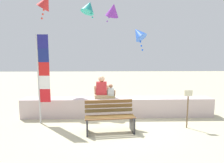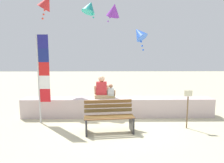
# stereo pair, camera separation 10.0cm
# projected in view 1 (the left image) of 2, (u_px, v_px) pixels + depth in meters

# --- Properties ---
(ground_plane) EXTENTS (40.00, 40.00, 0.00)m
(ground_plane) POSITION_uv_depth(u_px,v_px,m) (119.00, 124.00, 6.37)
(ground_plane) COLOR beige
(seawall_ledge) EXTENTS (6.79, 0.61, 0.67)m
(seawall_ledge) POSITION_uv_depth(u_px,v_px,m) (118.00, 107.00, 7.12)
(seawall_ledge) COLOR beige
(seawall_ledge) RESTS_ON ground
(park_bench) EXTENTS (1.47, 0.75, 0.88)m
(park_bench) POSITION_uv_depth(u_px,v_px,m) (110.00, 118.00, 5.68)
(park_bench) COLOR brown
(park_bench) RESTS_ON ground
(person_adult) EXTENTS (0.53, 0.39, 0.81)m
(person_adult) POSITION_uv_depth(u_px,v_px,m) (102.00, 89.00, 7.04)
(person_adult) COLOR tan
(person_adult) RESTS_ON seawall_ledge
(person_child) EXTENTS (0.33, 0.24, 0.50)m
(person_child) POSITION_uv_depth(u_px,v_px,m) (111.00, 93.00, 7.07)
(person_child) COLOR tan
(person_child) RESTS_ON seawall_ledge
(flag_banner) EXTENTS (0.38, 0.05, 2.84)m
(flag_banner) POSITION_uv_depth(u_px,v_px,m) (42.00, 73.00, 6.21)
(flag_banner) COLOR #B7B7BC
(flag_banner) RESTS_ON ground
(kite_teal) EXTENTS (1.08, 1.07, 0.96)m
(kite_teal) POSITION_uv_depth(u_px,v_px,m) (89.00, 7.00, 9.73)
(kite_teal) COLOR teal
(kite_red) EXTENTS (0.83, 0.77, 1.14)m
(kite_red) POSITION_uv_depth(u_px,v_px,m) (45.00, 2.00, 8.10)
(kite_red) COLOR red
(kite_purple) EXTENTS (0.93, 1.03, 0.98)m
(kite_purple) POSITION_uv_depth(u_px,v_px,m) (113.00, 10.00, 9.38)
(kite_purple) COLOR purple
(kite_blue) EXTENTS (0.94, 0.91, 1.14)m
(kite_blue) POSITION_uv_depth(u_px,v_px,m) (138.00, 33.00, 8.71)
(kite_blue) COLOR blue
(sign_post) EXTENTS (0.24, 0.04, 1.17)m
(sign_post) POSITION_uv_depth(u_px,v_px,m) (188.00, 105.00, 5.91)
(sign_post) COLOR brown
(sign_post) RESTS_ON ground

